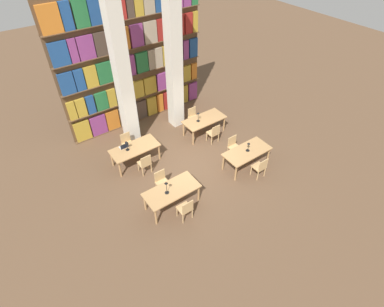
{
  "coord_description": "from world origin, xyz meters",
  "views": [
    {
      "loc": [
        -4.81,
        -6.84,
        7.96
      ],
      "look_at": [
        0.0,
        -0.13,
        0.66
      ],
      "focal_mm": 28.0,
      "sensor_mm": 36.0,
      "label": 1
    }
  ],
  "objects_px": {
    "pillar_center": "(174,60)",
    "chair_6": "(214,133)",
    "chair_0": "(186,209)",
    "chair_4": "(145,163)",
    "reading_table_1": "(247,153)",
    "desk_lamp_3": "(198,115)",
    "desk_lamp_0": "(166,186)",
    "reading_table_2": "(135,149)",
    "chair_2": "(260,167)",
    "laptop": "(124,147)",
    "reading_table_3": "(204,121)",
    "chair_5": "(127,143)",
    "chair_3": "(234,146)",
    "pillar_left": "(122,75)",
    "chair_7": "(193,117)",
    "desk_lamp_1": "(248,145)",
    "reading_table_0": "(172,192)",
    "chair_1": "(162,181)",
    "desk_lamp_2": "(126,144)"
  },
  "relations": [
    {
      "from": "pillar_center",
      "to": "chair_6",
      "type": "bearing_deg",
      "value": -76.29
    },
    {
      "from": "chair_0",
      "to": "chair_4",
      "type": "relative_size",
      "value": 1.0
    },
    {
      "from": "reading_table_1",
      "to": "desk_lamp_3",
      "type": "relative_size",
      "value": 4.14
    },
    {
      "from": "desk_lamp_0",
      "to": "reading_table_2",
      "type": "relative_size",
      "value": 0.27
    },
    {
      "from": "chair_0",
      "to": "chair_2",
      "type": "relative_size",
      "value": 1.0
    },
    {
      "from": "laptop",
      "to": "reading_table_3",
      "type": "bearing_deg",
      "value": 175.54
    },
    {
      "from": "reading_table_2",
      "to": "chair_5",
      "type": "distance_m",
      "value": 0.74
    },
    {
      "from": "pillar_center",
      "to": "reading_table_1",
      "type": "height_order",
      "value": "pillar_center"
    },
    {
      "from": "chair_6",
      "to": "desk_lamp_3",
      "type": "bearing_deg",
      "value": 108.59
    },
    {
      "from": "desk_lamp_0",
      "to": "desk_lamp_3",
      "type": "xyz_separation_m",
      "value": [
        3.14,
        2.58,
        -0.04
      ]
    },
    {
      "from": "chair_0",
      "to": "chair_3",
      "type": "height_order",
      "value": "same"
    },
    {
      "from": "chair_2",
      "to": "reading_table_3",
      "type": "bearing_deg",
      "value": 90.87
    },
    {
      "from": "chair_2",
      "to": "chair_4",
      "type": "relative_size",
      "value": 1.0
    },
    {
      "from": "pillar_left",
      "to": "chair_0",
      "type": "distance_m",
      "value": 5.25
    },
    {
      "from": "pillar_center",
      "to": "desk_lamp_3",
      "type": "distance_m",
      "value": 2.38
    },
    {
      "from": "reading_table_2",
      "to": "chair_7",
      "type": "height_order",
      "value": "chair_7"
    },
    {
      "from": "pillar_center",
      "to": "chair_0",
      "type": "bearing_deg",
      "value": -120.08
    },
    {
      "from": "desk_lamp_1",
      "to": "reading_table_2",
      "type": "relative_size",
      "value": 0.21
    },
    {
      "from": "desk_lamp_0",
      "to": "laptop",
      "type": "height_order",
      "value": "desk_lamp_0"
    },
    {
      "from": "chair_5",
      "to": "reading_table_0",
      "type": "bearing_deg",
      "value": 89.6
    },
    {
      "from": "chair_1",
      "to": "laptop",
      "type": "relative_size",
      "value": 2.74
    },
    {
      "from": "chair_3",
      "to": "chair_6",
      "type": "bearing_deg",
      "value": -85.21
    },
    {
      "from": "pillar_center",
      "to": "chair_5",
      "type": "bearing_deg",
      "value": -167.7
    },
    {
      "from": "chair_2",
      "to": "chair_4",
      "type": "xyz_separation_m",
      "value": [
        -3.28,
        2.59,
        0.0
      ]
    },
    {
      "from": "reading_table_0",
      "to": "reading_table_1",
      "type": "bearing_deg",
      "value": -0.34
    },
    {
      "from": "chair_2",
      "to": "pillar_center",
      "type": "bearing_deg",
      "value": 97.37
    },
    {
      "from": "chair_2",
      "to": "chair_4",
      "type": "distance_m",
      "value": 4.17
    },
    {
      "from": "reading_table_1",
      "to": "desk_lamp_2",
      "type": "distance_m",
      "value": 4.44
    },
    {
      "from": "chair_1",
      "to": "desk_lamp_1",
      "type": "xyz_separation_m",
      "value": [
        3.27,
        -0.73,
        0.52
      ]
    },
    {
      "from": "reading_table_3",
      "to": "chair_7",
      "type": "height_order",
      "value": "chair_7"
    },
    {
      "from": "desk_lamp_0",
      "to": "desk_lamp_1",
      "type": "bearing_deg",
      "value": 0.08
    },
    {
      "from": "pillar_left",
      "to": "pillar_center",
      "type": "bearing_deg",
      "value": 0.0
    },
    {
      "from": "reading_table_1",
      "to": "pillar_left",
      "type": "bearing_deg",
      "value": 125.63
    },
    {
      "from": "chair_1",
      "to": "desk_lamp_1",
      "type": "height_order",
      "value": "desk_lamp_1"
    },
    {
      "from": "reading_table_0",
      "to": "chair_2",
      "type": "height_order",
      "value": "chair_2"
    },
    {
      "from": "desk_lamp_0",
      "to": "chair_2",
      "type": "xyz_separation_m",
      "value": [
        3.48,
        -0.72,
        -0.59
      ]
    },
    {
      "from": "reading_table_2",
      "to": "chair_6",
      "type": "xyz_separation_m",
      "value": [
        3.2,
        -0.76,
        -0.17
      ]
    },
    {
      "from": "pillar_center",
      "to": "reading_table_0",
      "type": "bearing_deg",
      "value": -124.95
    },
    {
      "from": "chair_1",
      "to": "chair_5",
      "type": "height_order",
      "value": "same"
    },
    {
      "from": "chair_0",
      "to": "chair_1",
      "type": "bearing_deg",
      "value": 90.0
    },
    {
      "from": "pillar_left",
      "to": "desk_lamp_0",
      "type": "bearing_deg",
      "value": -100.15
    },
    {
      "from": "pillar_center",
      "to": "chair_2",
      "type": "relative_size",
      "value": 6.85
    },
    {
      "from": "chair_0",
      "to": "pillar_left",
      "type": "bearing_deg",
      "value": 84.27
    },
    {
      "from": "desk_lamp_0",
      "to": "chair_4",
      "type": "bearing_deg",
      "value": 83.62
    },
    {
      "from": "chair_2",
      "to": "chair_3",
      "type": "distance_m",
      "value": 1.43
    },
    {
      "from": "laptop",
      "to": "desk_lamp_1",
      "type": "bearing_deg",
      "value": 142.15
    },
    {
      "from": "reading_table_2",
      "to": "chair_5",
      "type": "xyz_separation_m",
      "value": [
        0.02,
        0.71,
        -0.17
      ]
    },
    {
      "from": "desk_lamp_1",
      "to": "chair_1",
      "type": "bearing_deg",
      "value": 167.46
    },
    {
      "from": "laptop",
      "to": "chair_1",
      "type": "bearing_deg",
      "value": 99.62
    },
    {
      "from": "reading_table_0",
      "to": "reading_table_2",
      "type": "relative_size",
      "value": 1.0
    }
  ]
}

